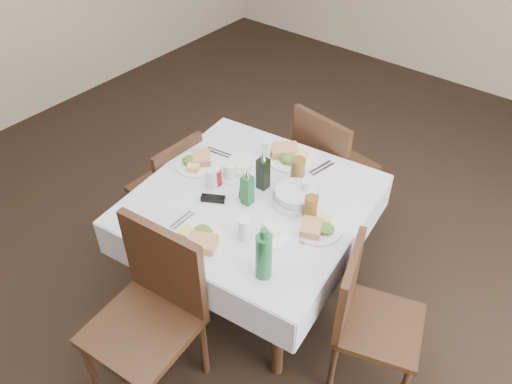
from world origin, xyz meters
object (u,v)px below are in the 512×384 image
Objects in this scene: ketchup_bottle at (217,177)px; water_s at (245,229)px; chair_north at (329,164)px; coffee_mug at (230,171)px; chair_east at (365,312)px; oil_cruet_green at (247,189)px; dining_table at (251,209)px; oil_cruet_dark at (263,172)px; water_e at (308,190)px; water_n at (267,149)px; green_bottle at (264,256)px; bread_basket at (296,197)px; chair_west at (172,184)px; water_w at (211,178)px; chair_south at (153,305)px.

water_s is at bearing -30.33° from ketchup_bottle.
coffee_mug is (-0.23, -0.73, 0.27)m from chair_north.
chair_east is 0.87m from oil_cruet_green.
water_s is at bearing -164.45° from chair_east.
oil_cruet_dark is at bearing 92.44° from dining_table.
oil_cruet_dark reaches higher than water_e.
green_bottle reaches higher than water_n.
bread_basket is 0.42m from coffee_mug.
water_n is at bearing 114.95° from dining_table.
coffee_mug is at bearing 163.36° from dining_table.
chair_west is 3.39× the size of oil_cruet_dark.
ketchup_bottle is at bearing 149.47° from green_bottle.
dining_table is 0.59m from green_bottle.
dining_table is at bearing -65.05° from water_n.
bread_basket is 0.86× the size of green_bottle.
chair_north is 3.87× the size of oil_cruet_dark.
water_e is 1.13× the size of water_w.
oil_cruet_green reaches higher than dining_table.
chair_west is 3.30× the size of bread_basket.
oil_cruet_green is at bearing -26.76° from coffee_mug.
water_n is 0.38m from ketchup_bottle.
water_n is at bearing 155.86° from chair_east.
water_s is 0.94× the size of water_e.
chair_south is at bearing -48.65° from chair_west.
chair_south reaches higher than oil_cruet_green.
dining_table is 0.34m from water_e.
ketchup_bottle is at bearing -147.18° from oil_cruet_dark.
chair_north is at bearing 87.33° from oil_cruet_dark.
chair_north is 0.72m from water_e.
water_n is at bearing 80.51° from ketchup_bottle.
water_s is 0.26m from green_bottle.
chair_north is at bearing 109.93° from water_e.
water_s is at bearing -18.84° from chair_west.
chair_east is at bearing -24.14° from water_n.
water_s reaches higher than ketchup_bottle.
chair_west is 2.84× the size of green_bottle.
oil_cruet_dark reaches higher than water_w.
chair_north is 7.91× the size of water_w.
chair_north is 0.90m from ketchup_bottle.
oil_cruet_green is 1.61× the size of coffee_mug.
chair_south is 7.43× the size of water_e.
chair_north reaches higher than chair_east.
water_n is 0.43m from oil_cruet_green.
oil_cruet_dark is at bearing 89.63° from chair_south.
water_s is at bearing -53.20° from oil_cruet_green.
dining_table is at bearing 134.88° from green_bottle.
bread_basket is 0.27m from oil_cruet_green.
chair_east is 1.07m from ketchup_bottle.
water_w is at bearing -157.38° from bread_basket.
water_e reaches higher than chair_west.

